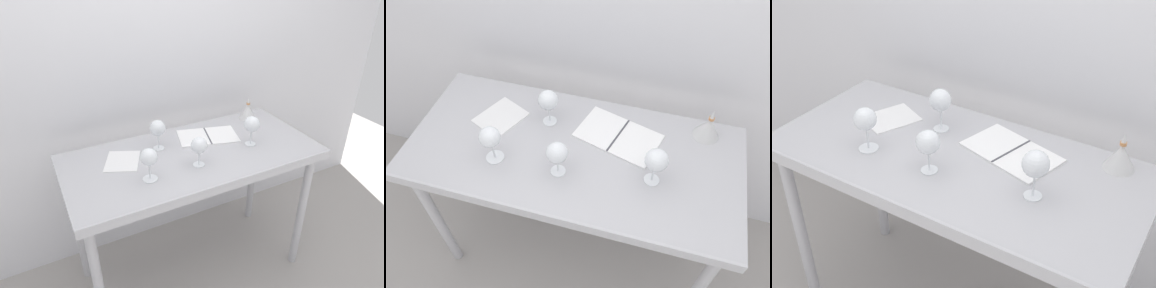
% 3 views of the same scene
% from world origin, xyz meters
% --- Properties ---
extents(ground_plane, '(6.00, 6.00, 0.00)m').
position_xyz_m(ground_plane, '(0.00, 0.00, 0.00)').
color(ground_plane, '#9D9893').
extents(back_wall, '(3.80, 0.04, 2.60)m').
position_xyz_m(back_wall, '(0.00, 0.49, 1.30)').
color(back_wall, silver).
rests_on(back_wall, ground_plane).
extents(steel_counter, '(1.40, 0.65, 0.90)m').
position_xyz_m(steel_counter, '(0.00, -0.01, 0.79)').
color(steel_counter, '#B1B1B6').
rests_on(steel_counter, ground_plane).
extents(wine_glass_near_left, '(0.08, 0.08, 0.17)m').
position_xyz_m(wine_glass_near_left, '(-0.30, -0.13, 1.02)').
color(wine_glass_near_left, white).
rests_on(wine_glass_near_left, steel_counter).
extents(wine_glass_near_center, '(0.08, 0.08, 0.16)m').
position_xyz_m(wine_glass_near_center, '(-0.03, -0.13, 1.01)').
color(wine_glass_near_center, white).
rests_on(wine_glass_near_center, steel_counter).
extents(wine_glass_far_left, '(0.09, 0.09, 0.17)m').
position_xyz_m(wine_glass_far_left, '(-0.15, 0.13, 1.02)').
color(wine_glass_far_left, white).
rests_on(wine_glass_far_left, steel_counter).
extents(wine_glass_near_right, '(0.09, 0.09, 0.17)m').
position_xyz_m(wine_glass_near_right, '(0.34, -0.07, 1.02)').
color(wine_glass_near_right, white).
rests_on(wine_glass_near_right, steel_counter).
extents(open_notebook, '(0.39, 0.29, 0.01)m').
position_xyz_m(open_notebook, '(0.17, 0.12, 0.90)').
color(open_notebook, white).
rests_on(open_notebook, steel_counter).
extents(tasting_sheet_upper, '(0.24, 0.26, 0.00)m').
position_xyz_m(tasting_sheet_upper, '(-0.37, 0.09, 0.90)').
color(tasting_sheet_upper, white).
rests_on(tasting_sheet_upper, steel_counter).
extents(decanter_funnel, '(0.11, 0.11, 0.14)m').
position_xyz_m(decanter_funnel, '(0.53, 0.23, 0.95)').
color(decanter_funnel, silver).
rests_on(decanter_funnel, steel_counter).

